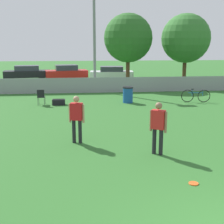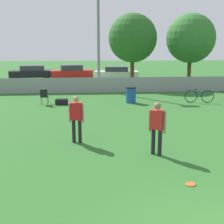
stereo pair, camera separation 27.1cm
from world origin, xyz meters
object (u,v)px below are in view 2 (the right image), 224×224
tree_near_pole (133,38)px  gear_bag_sideline (62,102)px  light_pole (98,30)px  player_thrower_red (157,125)px  trash_bin (131,95)px  parked_car_white (116,73)px  folding_chair_sideline (44,96)px  tree_far_right (191,38)px  player_defender_red (76,116)px  parked_car_red (71,72)px  bicycle_sideline (199,96)px  parked_car_dark (33,72)px  frisbee_disc (190,184)px

tree_near_pole → gear_bag_sideline: tree_near_pole is taller
light_pole → player_thrower_red: light_pole is taller
tree_near_pole → trash_bin: 8.55m
light_pole → tree_near_pole: 4.06m
parked_car_white → folding_chair_sideline: bearing=-109.2°
tree_far_right → player_defender_red: 17.81m
trash_bin → tree_far_right: bearing=51.3°
folding_chair_sideline → gear_bag_sideline: bearing=177.8°
folding_chair_sideline → parked_car_red: size_ratio=0.21×
player_defender_red → gear_bag_sideline: size_ratio=2.35×
parked_car_white → player_thrower_red: bearing=-87.4°
gear_bag_sideline → bicycle_sideline: bearing=-0.2°
gear_bag_sideline → light_pole: bearing=65.4°
folding_chair_sideline → player_thrower_red: bearing=120.0°
parked_car_white → parked_car_red: bearing=169.1°
gear_bag_sideline → parked_car_white: size_ratio=0.17×
tree_near_pole → folding_chair_sideline: bearing=-128.5°
gear_bag_sideline → parked_car_white: parked_car_white is taller
player_defender_red → parked_car_dark: 21.38m
tree_far_right → tree_near_pole: bearing=177.6°
player_defender_red → frisbee_disc: (2.97, -3.70, -0.98)m
tree_near_pole → trash_bin: bearing=-98.8°
light_pole → trash_bin: light_pole is taller
gear_bag_sideline → parked_car_dark: parked_car_dark is taller
frisbee_disc → parked_car_red: (-4.09, 24.47, 0.66)m
gear_bag_sideline → parked_car_dark: bearing=106.0°
tree_far_right → player_defender_red: size_ratio=3.47×
light_pole → tree_far_right: (7.77, 2.57, -0.53)m
trash_bin → parked_car_white: parked_car_white is taller
tree_far_right → bicycle_sideline: (-1.92, -7.84, -3.51)m
folding_chair_sideline → trash_bin: bearing=-175.9°
parked_car_dark → parked_car_red: (3.84, -0.03, -0.01)m
player_defender_red → frisbee_disc: bearing=-33.8°
tree_far_right → parked_car_red: (-10.19, 5.71, -3.23)m
player_thrower_red → folding_chair_sideline: bearing=153.8°
tree_near_pole → parked_car_red: size_ratio=1.37×
frisbee_disc → trash_bin: size_ratio=0.27×
folding_chair_sideline → bicycle_sideline: bearing=-178.7°
parked_car_red → folding_chair_sideline: bearing=-103.6°
bicycle_sideline → parked_car_dark: bearing=139.6°
tree_far_right → frisbee_disc: bearing=-108.0°
frisbee_disc → gear_bag_sideline: 11.68m
frisbee_disc → bicycle_sideline: bicycle_sideline is taller
folding_chair_sideline → parked_car_dark: (-2.87, 13.48, 0.15)m
parked_car_red → parked_car_white: parked_car_red is taller
tree_far_right → parked_car_red: 12.12m
frisbee_disc → trash_bin: (0.06, 11.22, 0.47)m
trash_bin → light_pole: bearing=109.2°
gear_bag_sideline → parked_car_red: size_ratio=0.17×
player_thrower_red → parked_car_red: 22.53m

